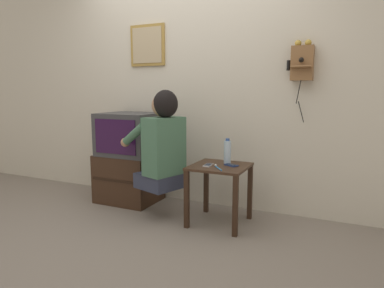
% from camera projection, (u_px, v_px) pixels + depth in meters
% --- Properties ---
extents(ground_plane, '(14.00, 14.00, 0.00)m').
position_uv_depth(ground_plane, '(134.00, 236.00, 2.85)').
color(ground_plane, slate).
extents(wall_back, '(6.80, 0.05, 2.55)m').
position_uv_depth(wall_back, '(189.00, 83.00, 3.62)').
color(wall_back, beige).
rests_on(wall_back, ground_plane).
extents(side_table, '(0.49, 0.49, 0.54)m').
position_uv_depth(side_table, '(220.00, 178.00, 3.06)').
color(side_table, '#382316').
rests_on(side_table, ground_plane).
extents(person, '(0.62, 0.52, 0.91)m').
position_uv_depth(person, '(162.00, 142.00, 3.14)').
color(person, '#2D3347').
rests_on(person, ground_plane).
extents(tv_stand, '(0.62, 0.51, 0.52)m').
position_uv_depth(tv_stand, '(129.00, 178.00, 3.74)').
color(tv_stand, '#382316').
rests_on(tv_stand, ground_plane).
extents(television, '(0.60, 0.52, 0.45)m').
position_uv_depth(television, '(130.00, 134.00, 3.65)').
color(television, '#38383A').
rests_on(television, tv_stand).
extents(wall_phone_antique, '(0.23, 0.19, 0.73)m').
position_uv_depth(wall_phone_antique, '(302.00, 62.00, 3.04)').
color(wall_phone_antique, brown).
extents(framed_picture, '(0.42, 0.03, 0.44)m').
position_uv_depth(framed_picture, '(147.00, 45.00, 3.72)').
color(framed_picture, olive).
extents(cell_phone_held, '(0.07, 0.13, 0.01)m').
position_uv_depth(cell_phone_held, '(208.00, 165.00, 3.03)').
color(cell_phone_held, silver).
rests_on(cell_phone_held, side_table).
extents(cell_phone_spare, '(0.14, 0.11, 0.01)m').
position_uv_depth(cell_phone_spare, '(231.00, 165.00, 3.03)').
color(cell_phone_spare, navy).
rests_on(cell_phone_spare, side_table).
extents(water_bottle, '(0.07, 0.07, 0.23)m').
position_uv_depth(water_bottle, '(227.00, 152.00, 3.12)').
color(water_bottle, '#ADC6DB').
rests_on(water_bottle, side_table).
extents(toothbrush, '(0.12, 0.15, 0.02)m').
position_uv_depth(toothbrush, '(218.00, 168.00, 2.92)').
color(toothbrush, '#338CD8').
rests_on(toothbrush, side_table).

